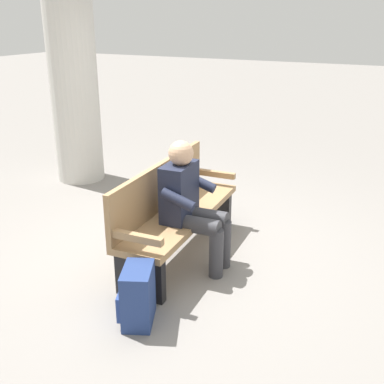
{
  "coord_description": "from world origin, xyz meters",
  "views": [
    {
      "loc": [
        3.58,
        1.93,
        2.19
      ],
      "look_at": [
        0.07,
        0.15,
        0.7
      ],
      "focal_mm": 44.0,
      "sensor_mm": 36.0,
      "label": 1
    }
  ],
  "objects_px": {
    "bench_near": "(174,210)",
    "support_pillar": "(70,36)",
    "person_seated": "(191,202)",
    "backpack": "(137,296)"
  },
  "relations": [
    {
      "from": "bench_near",
      "to": "backpack",
      "type": "bearing_deg",
      "value": 11.09
    },
    {
      "from": "person_seated",
      "to": "backpack",
      "type": "distance_m",
      "value": 1.03
    },
    {
      "from": "bench_near",
      "to": "backpack",
      "type": "distance_m",
      "value": 1.14
    },
    {
      "from": "bench_near",
      "to": "support_pillar",
      "type": "distance_m",
      "value": 3.05
    },
    {
      "from": "bench_near",
      "to": "person_seated",
      "type": "distance_m",
      "value": 0.32
    },
    {
      "from": "bench_near",
      "to": "person_seated",
      "type": "relative_size",
      "value": 1.55
    },
    {
      "from": "bench_near",
      "to": "person_seated",
      "type": "bearing_deg",
      "value": 58.49
    },
    {
      "from": "backpack",
      "to": "support_pillar",
      "type": "height_order",
      "value": "support_pillar"
    },
    {
      "from": "person_seated",
      "to": "backpack",
      "type": "bearing_deg",
      "value": -1.05
    },
    {
      "from": "backpack",
      "to": "person_seated",
      "type": "bearing_deg",
      "value": -177.78
    }
  ]
}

